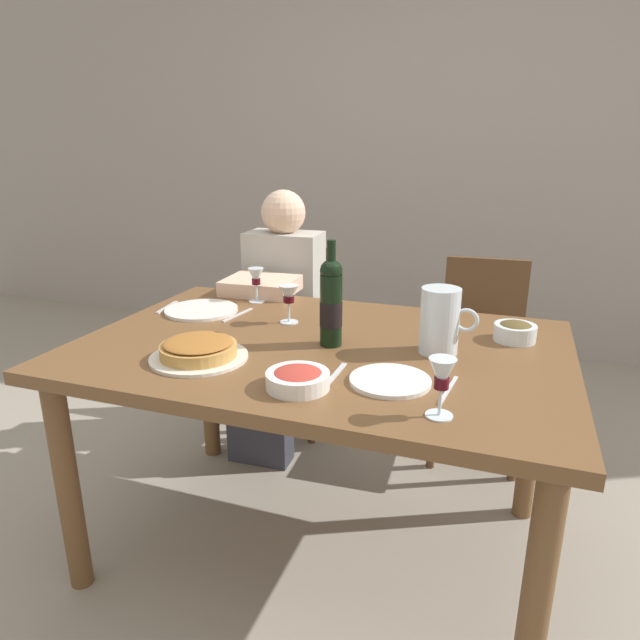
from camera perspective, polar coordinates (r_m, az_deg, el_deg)
ground_plane at (r=2.13m, az=0.04°, el=-22.02°), size 8.00×8.00×0.00m
back_wall at (r=3.84m, az=11.86°, el=18.01°), size 8.00×0.10×2.80m
dining_table at (r=1.77m, az=0.05°, el=-5.22°), size 1.50×1.00×0.76m
wine_bottle at (r=1.69m, az=1.14°, el=1.80°), size 0.07×0.07×0.33m
water_pitcher at (r=1.68m, az=12.16°, el=-0.46°), size 0.17×0.12×0.20m
baked_tart at (r=1.65m, az=-12.33°, el=-3.01°), size 0.28×0.28×0.06m
salad_bowl at (r=1.43m, az=-2.29°, el=-6.00°), size 0.16×0.16×0.05m
olive_bowl at (r=1.86m, az=19.34°, el=-1.05°), size 0.13×0.13×0.06m
wine_glass_left_diner at (r=1.28m, az=12.36°, el=-5.75°), size 0.06×0.06×0.14m
wine_glass_right_diner at (r=1.92m, az=-3.23°, el=2.46°), size 0.07×0.07×0.13m
wine_glass_centre at (r=2.18m, az=-6.56°, el=4.23°), size 0.06×0.06×0.14m
dinner_plate_left_setting at (r=1.47m, az=7.19°, el=-6.18°), size 0.21×0.21×0.01m
dinner_plate_right_setting at (r=2.11m, az=-12.04°, el=1.01°), size 0.27×0.27×0.01m
fork_left_setting at (r=1.51m, az=1.60°, el=-5.58°), size 0.02×0.16×0.00m
knife_left_setting at (r=1.46m, az=13.00°, el=-6.99°), size 0.03×0.18×0.00m
knife_right_setting at (r=2.04m, az=-8.42°, el=0.52°), size 0.03×0.18×0.00m
spoon_right_setting at (r=2.19m, az=-15.40°, el=1.28°), size 0.04×0.16×0.00m
chair_left at (r=2.78m, az=-2.63°, el=-0.39°), size 0.42×0.42×0.87m
diner_left at (r=2.53m, az=-4.50°, el=0.59°), size 0.35×0.51×1.16m
chair_right at (r=2.58m, az=16.14°, el=-2.51°), size 0.42×0.42×0.87m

